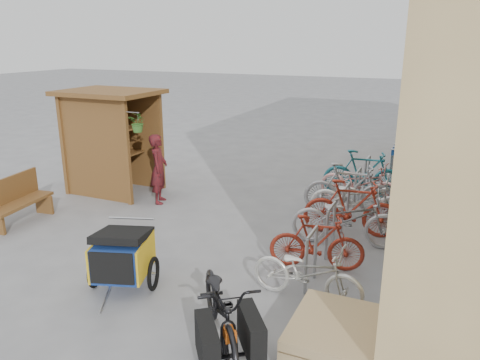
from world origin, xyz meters
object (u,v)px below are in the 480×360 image
at_px(kiosk, 108,127).
at_px(person_kiosk, 159,169).
at_px(bike_0, 307,273).
at_px(shopping_carts, 405,158).
at_px(bike_1, 317,243).
at_px(bike_5, 349,190).
at_px(bike_2, 347,218).
at_px(bike_7, 363,174).
at_px(cargo_bike, 222,310).
at_px(bench, 16,200).
at_px(bike_4, 359,199).
at_px(pallet_stack, 336,337).
at_px(child_trailer, 123,254).
at_px(bike_6, 360,183).
at_px(bike_3, 351,208).

relative_size(kiosk, person_kiosk, 1.61).
bearing_deg(bike_0, shopping_carts, -0.37).
bearing_deg(bike_1, shopping_carts, -20.73).
distance_m(shopping_carts, bike_5, 3.30).
height_order(bike_2, bike_7, bike_7).
bearing_deg(cargo_bike, bench, 123.98).
height_order(kiosk, bike_5, kiosk).
xyz_separation_m(kiosk, shopping_carts, (6.28, 3.88, -0.98)).
distance_m(bench, bike_4, 6.72).
xyz_separation_m(pallet_stack, bike_0, (-0.63, 0.98, 0.21)).
bearing_deg(child_trailer, bench, 142.48).
distance_m(child_trailer, person_kiosk, 3.75).
distance_m(person_kiosk, bike_6, 4.42).
bearing_deg(bike_1, bike_7, -13.74).
bearing_deg(pallet_stack, bike_1, 111.24).
bearing_deg(shopping_carts, bike_7, -111.09).
distance_m(bike_2, bike_3, 0.48).
bearing_deg(bike_1, cargo_bike, 155.39).
bearing_deg(bike_6, person_kiosk, 122.40).
relative_size(bike_2, bike_6, 1.04).
bearing_deg(bike_4, bench, 109.70).
xyz_separation_m(bike_3, bike_5, (-0.25, 1.01, 0.02)).
relative_size(child_trailer, bike_5, 0.89).
xyz_separation_m(shopping_carts, bike_3, (-0.54, -4.22, -0.05)).
relative_size(kiosk, pallet_stack, 2.08).
relative_size(child_trailer, bike_4, 0.86).
distance_m(bench, bike_6, 7.11).
relative_size(bench, cargo_bike, 0.79).
height_order(person_kiosk, bike_6, person_kiosk).
distance_m(kiosk, bike_5, 5.62).
relative_size(pallet_stack, bike_3, 0.68).
bearing_deg(bench, bike_2, 6.61).
bearing_deg(bike_1, bike_0, 174.31).
xyz_separation_m(pallet_stack, bike_3, (-0.54, 3.53, 0.32)).
bearing_deg(bike_1, person_kiosk, 54.11).
relative_size(bike_1, bike_5, 0.81).
xyz_separation_m(child_trailer, bike_5, (2.39, 4.29, 0.03)).
distance_m(kiosk, bike_7, 5.98).
xyz_separation_m(bike_0, bike_6, (-0.07, 4.33, 0.06)).
xyz_separation_m(bike_5, bike_6, (0.09, 0.76, -0.07)).
bearing_deg(bench, child_trailer, -26.91).
xyz_separation_m(bike_4, bike_5, (-0.27, 0.38, 0.05)).
xyz_separation_m(bike_2, bike_4, (0.00, 1.12, -0.00)).
bearing_deg(cargo_bike, bike_0, 29.95).
bearing_deg(bike_5, person_kiosk, 93.27).
xyz_separation_m(cargo_bike, bike_4, (0.72, 4.61, 0.00)).
height_order(bench, bike_2, bike_2).
xyz_separation_m(child_trailer, bike_1, (2.42, 1.70, -0.07)).
xyz_separation_m(shopping_carts, bike_4, (-0.52, -3.58, -0.07)).
xyz_separation_m(bike_0, bike_4, (0.11, 3.19, 0.07)).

